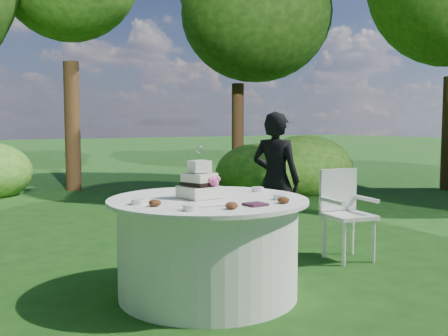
{
  "coord_description": "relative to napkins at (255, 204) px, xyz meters",
  "views": [
    {
      "loc": [
        -2.11,
        -3.45,
        1.36
      ],
      "look_at": [
        0.15,
        0.0,
        1.0
      ],
      "focal_mm": 42.0,
      "sensor_mm": 36.0,
      "label": 1
    }
  ],
  "objects": [
    {
      "name": "guest",
      "position": [
        1.33,
        1.41,
        -0.04
      ],
      "size": [
        0.56,
        0.64,
        1.47
      ],
      "primitive_type": "imported",
      "rotation": [
        0.0,
        0.0,
        2.04
      ],
      "color": "black",
      "rests_on": "ground"
    },
    {
      "name": "chair",
      "position": [
        1.64,
        0.71,
        -0.26
      ],
      "size": [
        0.5,
        0.5,
        0.89
      ],
      "color": "silver",
      "rests_on": "ground"
    },
    {
      "name": "table",
      "position": [
        -0.09,
        0.49,
        -0.39
      ],
      "size": [
        1.56,
        1.56,
        0.77
      ],
      "color": "silver",
      "rests_on": "ground"
    },
    {
      "name": "votives",
      "position": [
        -0.1,
        0.32,
        0.01
      ],
      "size": [
        1.24,
        0.63,
        0.04
      ],
      "color": "silver",
      "rests_on": "table"
    },
    {
      "name": "napkins",
      "position": [
        0.0,
        0.0,
        0.0
      ],
      "size": [
        0.14,
        0.14,
        0.02
      ],
      "primitive_type": "cube",
      "color": "#421C32",
      "rests_on": "table"
    },
    {
      "name": "cake",
      "position": [
        -0.14,
        0.53,
        0.1
      ],
      "size": [
        0.29,
        0.29,
        0.41
      ],
      "color": "silver",
      "rests_on": "table"
    },
    {
      "name": "petal_cups",
      "position": [
        -0.09,
        0.31,
        0.02
      ],
      "size": [
        0.93,
        1.06,
        0.05
      ],
      "color": "#562D16",
      "rests_on": "table"
    },
    {
      "name": "ground",
      "position": [
        -0.09,
        0.49,
        -0.78
      ],
      "size": [
        80.0,
        80.0,
        0.0
      ],
      "primitive_type": "plane",
      "color": "#12350E",
      "rests_on": "ground"
    },
    {
      "name": "feather_plume",
      "position": [
        -0.31,
        0.16,
        -0.0
      ],
      "size": [
        0.48,
        0.07,
        0.01
      ],
      "primitive_type": "ellipsoid",
      "color": "white",
      "rests_on": "table"
    }
  ]
}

